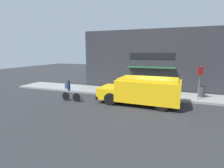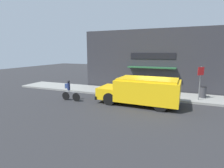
% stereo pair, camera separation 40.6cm
% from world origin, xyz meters
% --- Properties ---
extents(ground_plane, '(70.00, 70.00, 0.00)m').
position_xyz_m(ground_plane, '(0.00, 0.00, 0.00)').
color(ground_plane, '#2B2B2D').
extents(sidewalk, '(28.00, 2.94, 0.16)m').
position_xyz_m(sidewalk, '(0.00, 1.47, 0.08)').
color(sidewalk, gray).
rests_on(sidewalk, ground_plane).
extents(storefront, '(15.08, 0.99, 5.88)m').
position_xyz_m(storefront, '(-0.02, 3.12, 2.93)').
color(storefront, '#2D2D33').
rests_on(storefront, ground_plane).
extents(school_bus, '(5.87, 2.96, 1.95)m').
position_xyz_m(school_bus, '(-0.54, -1.49, 1.04)').
color(school_bus, yellow).
rests_on(school_bus, ground_plane).
extents(cyclist, '(1.63, 0.21, 1.62)m').
position_xyz_m(cyclist, '(-5.99, -2.56, 0.78)').
color(cyclist, black).
rests_on(cyclist, ground_plane).
extents(stop_sign_post, '(0.45, 0.45, 2.55)m').
position_xyz_m(stop_sign_post, '(3.36, 0.72, 1.87)').
color(stop_sign_post, slate).
rests_on(stop_sign_post, sidewalk).
extents(trash_bin, '(0.51, 0.51, 0.89)m').
position_xyz_m(trash_bin, '(3.71, 1.67, 0.61)').
color(trash_bin, '#38383D').
rests_on(trash_bin, sidewalk).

